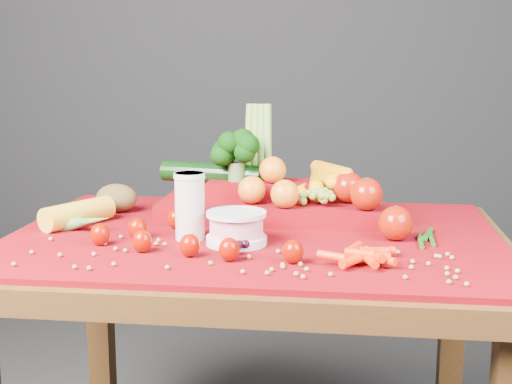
# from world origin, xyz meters

# --- Properties ---
(table) EXTENTS (1.10, 0.80, 0.75)m
(table) POSITION_xyz_m (0.00, 0.00, 0.66)
(table) COLOR #371D0C
(table) RESTS_ON ground
(red_cloth) EXTENTS (1.05, 0.75, 0.01)m
(red_cloth) POSITION_xyz_m (0.00, 0.00, 0.76)
(red_cloth) COLOR #750308
(red_cloth) RESTS_ON table
(milk_glass) EXTENTS (0.07, 0.07, 0.14)m
(milk_glass) POSITION_xyz_m (-0.13, -0.07, 0.84)
(milk_glass) COLOR beige
(milk_glass) RESTS_ON red_cloth
(yogurt_bowl) EXTENTS (0.13, 0.13, 0.07)m
(yogurt_bowl) POSITION_xyz_m (-0.03, -0.09, 0.80)
(yogurt_bowl) COLOR silver
(yogurt_bowl) RESTS_ON red_cloth
(strawberry_scatter) EXTENTS (0.44, 0.28, 0.05)m
(strawberry_scatter) POSITION_xyz_m (-0.13, -0.15, 0.79)
(strawberry_scatter) COLOR #931000
(strawberry_scatter) RESTS_ON red_cloth
(dark_grape_cluster) EXTENTS (0.06, 0.05, 0.03)m
(dark_grape_cluster) POSITION_xyz_m (-0.02, -0.16, 0.78)
(dark_grape_cluster) COLOR black
(dark_grape_cluster) RESTS_ON red_cloth
(soybean_scatter) EXTENTS (0.84, 0.24, 0.01)m
(soybean_scatter) POSITION_xyz_m (0.00, -0.20, 0.77)
(soybean_scatter) COLOR #9C7C43
(soybean_scatter) RESTS_ON red_cloth
(corn_ear) EXTENTS (0.24, 0.26, 0.06)m
(corn_ear) POSITION_xyz_m (-0.39, -0.01, 0.78)
(corn_ear) COLOR gold
(corn_ear) RESTS_ON red_cloth
(potato) EXTENTS (0.10, 0.08, 0.07)m
(potato) POSITION_xyz_m (-0.37, 0.17, 0.80)
(potato) COLOR #513F1D
(potato) RESTS_ON red_cloth
(baby_carrot_pile) EXTENTS (0.18, 0.18, 0.03)m
(baby_carrot_pile) POSITION_xyz_m (0.22, -0.20, 0.78)
(baby_carrot_pile) COLOR red
(baby_carrot_pile) RESTS_ON red_cloth
(green_bean_pile) EXTENTS (0.14, 0.12, 0.01)m
(green_bean_pile) POSITION_xyz_m (0.37, -0.01, 0.77)
(green_bean_pile) COLOR #1B4E11
(green_bean_pile) RESTS_ON red_cloth
(produce_mound) EXTENTS (0.61, 0.37, 0.27)m
(produce_mound) POSITION_xyz_m (0.04, 0.16, 0.82)
(produce_mound) COLOR #750308
(produce_mound) RESTS_ON red_cloth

